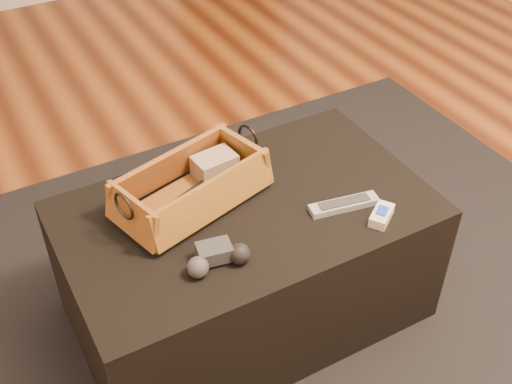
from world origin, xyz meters
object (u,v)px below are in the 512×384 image
wicker_basket (192,187)px  ottoman (247,262)px  cream_gadget (382,215)px  game_controller (217,257)px  silver_remote (344,204)px  tv_remote (190,200)px

wicker_basket → ottoman: bearing=-38.3°
wicker_basket → cream_gadget: (0.41, -0.31, -0.04)m
game_controller → cream_gadget: bearing=-7.5°
wicker_basket → silver_remote: 0.41m
wicker_basket → silver_remote: wicker_basket is taller
wicker_basket → game_controller: bearing=-100.6°
game_controller → silver_remote: (0.39, 0.03, -0.02)m
ottoman → tv_remote: (-0.13, 0.07, 0.24)m
tv_remote → game_controller: size_ratio=1.35×
tv_remote → cream_gadget: 0.51m
ottoman → silver_remote: silver_remote is taller
silver_remote → ottoman: bearing=151.0°
cream_gadget → wicker_basket: bearing=142.8°
wicker_basket → game_controller: 0.25m
silver_remote → cream_gadget: (0.06, -0.09, 0.00)m
tv_remote → cream_gadget: size_ratio=2.28×
wicker_basket → game_controller: wicker_basket is taller
tv_remote → game_controller: 0.23m
silver_remote → cream_gadget: bearing=-56.4°
tv_remote → silver_remote: (0.36, -0.20, -0.02)m
ottoman → cream_gadget: 0.43m
tv_remote → ottoman: bearing=-49.9°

